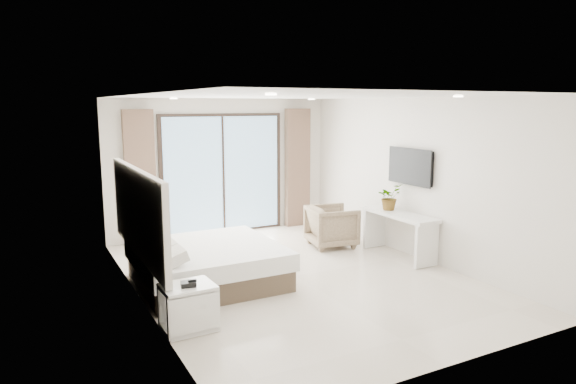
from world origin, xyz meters
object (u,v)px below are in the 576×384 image
Objects in this scene: console_desk at (399,225)px; armchair at (332,224)px; nightstand at (188,307)px; bed at (207,264)px.

armchair reaches higher than console_desk.
armchair reaches higher than nightstand.
console_desk reaches higher than bed.
bed is 3.31× the size of nightstand.
bed is 1.55m from nightstand.
bed is 3.37m from console_desk.
nightstand is 0.73× the size of armchair.
nightstand is at bearing -116.86° from bed.
console_desk is 1.29m from armchair.
bed is at bearing 117.72° from armchair.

